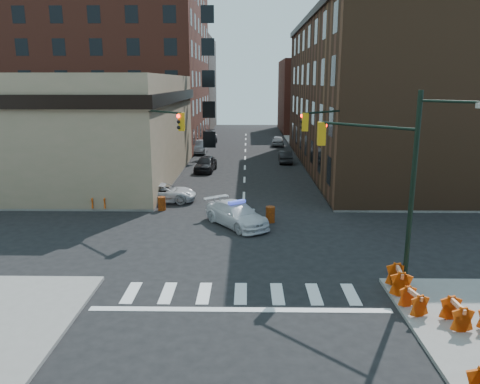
{
  "coord_description": "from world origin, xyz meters",
  "views": [
    {
      "loc": [
        0.25,
        -24.44,
        8.45
      ],
      "look_at": [
        -0.17,
        1.98,
        2.2
      ],
      "focal_mm": 35.0,
      "sensor_mm": 36.0,
      "label": 1
    }
  ],
  "objects_px": {
    "pedestrian_b": "(68,195)",
    "barrel_bank": "(162,204)",
    "parked_car_enear": "(285,157)",
    "parked_car_wfar": "(200,147)",
    "pedestrian_a": "(101,189)",
    "police_car": "(236,214)",
    "barricade_nw_a": "(118,194)",
    "parked_car_wnear": "(206,164)",
    "barrel_road": "(270,214)",
    "pickup": "(163,193)",
    "barricade_se_a": "(399,280)"
  },
  "relations": [
    {
      "from": "barricade_se_a",
      "to": "barricade_nw_a",
      "type": "distance_m",
      "value": 21.23
    },
    {
      "from": "police_car",
      "to": "barrel_road",
      "type": "relative_size",
      "value": 4.93
    },
    {
      "from": "pedestrian_b",
      "to": "barricade_nw_a",
      "type": "distance_m",
      "value": 3.42
    },
    {
      "from": "barrel_road",
      "to": "barricade_nw_a",
      "type": "relative_size",
      "value": 0.73
    },
    {
      "from": "pickup",
      "to": "pedestrian_b",
      "type": "xyz_separation_m",
      "value": [
        -6.04,
        -2.18,
        0.34
      ]
    },
    {
      "from": "pickup",
      "to": "barrel_road",
      "type": "height_order",
      "value": "pickup"
    },
    {
      "from": "pedestrian_a",
      "to": "barrel_bank",
      "type": "bearing_deg",
      "value": 8.6
    },
    {
      "from": "barrel_road",
      "to": "barricade_nw_a",
      "type": "xyz_separation_m",
      "value": [
        -10.67,
        4.64,
        0.16
      ]
    },
    {
      "from": "parked_car_enear",
      "to": "pedestrian_a",
      "type": "xyz_separation_m",
      "value": [
        -14.55,
        -16.99,
        0.29
      ]
    },
    {
      "from": "pedestrian_b",
      "to": "parked_car_wnear",
      "type": "bearing_deg",
      "value": 29.5
    },
    {
      "from": "pedestrian_b",
      "to": "barricade_nw_a",
      "type": "height_order",
      "value": "pedestrian_b"
    },
    {
      "from": "police_car",
      "to": "pedestrian_b",
      "type": "distance_m",
      "value": 11.99
    },
    {
      "from": "parked_car_wnear",
      "to": "barricade_nw_a",
      "type": "distance_m",
      "value": 13.12
    },
    {
      "from": "pedestrian_b",
      "to": "parked_car_enear",
      "type": "bearing_deg",
      "value": 19.29
    },
    {
      "from": "parked_car_wnear",
      "to": "barrel_road",
      "type": "bearing_deg",
      "value": -66.49
    },
    {
      "from": "barrel_road",
      "to": "police_car",
      "type": "bearing_deg",
      "value": -159.93
    },
    {
      "from": "parked_car_wfar",
      "to": "barrel_road",
      "type": "distance_m",
      "value": 29.47
    },
    {
      "from": "parked_car_wfar",
      "to": "pedestrian_a",
      "type": "distance_m",
      "value": 24.28
    },
    {
      "from": "police_car",
      "to": "barrel_road",
      "type": "distance_m",
      "value": 2.21
    },
    {
      "from": "police_car",
      "to": "parked_car_enear",
      "type": "distance_m",
      "value": 23.0
    },
    {
      "from": "barricade_nw_a",
      "to": "parked_car_wfar",
      "type": "bearing_deg",
      "value": 83.43
    },
    {
      "from": "parked_car_wfar",
      "to": "barricade_se_a",
      "type": "relative_size",
      "value": 3.62
    },
    {
      "from": "pedestrian_a",
      "to": "barrel_bank",
      "type": "height_order",
      "value": "pedestrian_a"
    },
    {
      "from": "police_car",
      "to": "barricade_nw_a",
      "type": "height_order",
      "value": "police_car"
    },
    {
      "from": "parked_car_wfar",
      "to": "parked_car_enear",
      "type": "distance_m",
      "value": 11.94
    },
    {
      "from": "barrel_bank",
      "to": "barricade_nw_a",
      "type": "bearing_deg",
      "value": 150.28
    },
    {
      "from": "pedestrian_b",
      "to": "barricade_nw_a",
      "type": "bearing_deg",
      "value": 2.79
    },
    {
      "from": "parked_car_enear",
      "to": "pedestrian_b",
      "type": "relative_size",
      "value": 2.28
    },
    {
      "from": "pedestrian_b",
      "to": "barrel_bank",
      "type": "relative_size",
      "value": 1.87
    },
    {
      "from": "police_car",
      "to": "barrel_bank",
      "type": "distance_m",
      "value": 6.15
    },
    {
      "from": "barricade_se_a",
      "to": "parked_car_wnear",
      "type": "bearing_deg",
      "value": 27.57
    },
    {
      "from": "pedestrian_a",
      "to": "barricade_se_a",
      "type": "distance_m",
      "value": 22.25
    },
    {
      "from": "parked_car_wfar",
      "to": "barricade_nw_a",
      "type": "bearing_deg",
      "value": -98.34
    },
    {
      "from": "police_car",
      "to": "parked_car_wnear",
      "type": "xyz_separation_m",
      "value": [
        -3.38,
        17.43,
        0.04
      ]
    },
    {
      "from": "parked_car_enear",
      "to": "police_car",
      "type": "bearing_deg",
      "value": 79.13
    },
    {
      "from": "parked_car_wfar",
      "to": "barricade_nw_a",
      "type": "relative_size",
      "value": 3.44
    },
    {
      "from": "police_car",
      "to": "parked_car_wfar",
      "type": "bearing_deg",
      "value": 64.18
    },
    {
      "from": "parked_car_enear",
      "to": "pedestrian_a",
      "type": "bearing_deg",
      "value": 50.33
    },
    {
      "from": "parked_car_enear",
      "to": "pedestrian_a",
      "type": "distance_m",
      "value": 22.37
    },
    {
      "from": "pickup",
      "to": "barrel_road",
      "type": "bearing_deg",
      "value": -124.71
    },
    {
      "from": "police_car",
      "to": "barricade_nw_a",
      "type": "relative_size",
      "value": 3.6
    },
    {
      "from": "police_car",
      "to": "pedestrian_a",
      "type": "xyz_separation_m",
      "value": [
        -9.86,
        5.52,
        0.22
      ]
    },
    {
      "from": "pickup",
      "to": "barrel_bank",
      "type": "relative_size",
      "value": 5.2
    },
    {
      "from": "parked_car_enear",
      "to": "barrel_road",
      "type": "bearing_deg",
      "value": 84.03
    },
    {
      "from": "barricade_nw_a",
      "to": "pedestrian_b",
      "type": "bearing_deg",
      "value": -145.16
    },
    {
      "from": "barrel_bank",
      "to": "barricade_nw_a",
      "type": "relative_size",
      "value": 0.67
    },
    {
      "from": "pedestrian_b",
      "to": "barrel_road",
      "type": "xyz_separation_m",
      "value": [
        13.52,
        -2.78,
        -0.51
      ]
    },
    {
      "from": "barrel_road",
      "to": "barrel_bank",
      "type": "bearing_deg",
      "value": 159.75
    },
    {
      "from": "parked_car_wfar",
      "to": "barricade_nw_a",
      "type": "height_order",
      "value": "parked_car_wfar"
    },
    {
      "from": "pickup",
      "to": "barricade_nw_a",
      "type": "distance_m",
      "value": 3.2
    }
  ]
}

